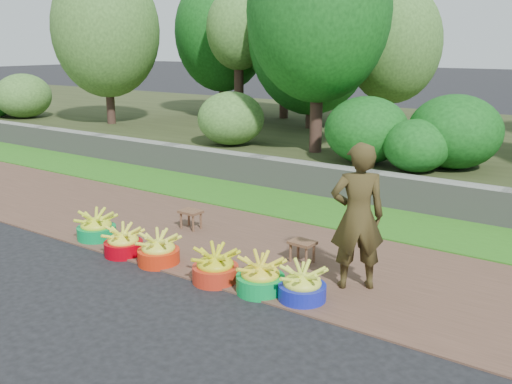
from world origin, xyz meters
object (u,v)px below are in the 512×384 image
Objects in this scene: basin_c at (158,250)px; stool_left at (191,214)px; basin_b at (123,242)px; basin_a at (96,227)px; stool_right at (302,246)px; basin_f at (302,286)px; basin_e at (260,277)px; vendor_woman at (358,217)px; basin_d at (215,267)px.

basin_c is 1.31m from stool_left.
basin_a is at bearing 166.07° from basin_b.
basin_b is 2.24m from stool_right.
basin_e is at bearing -171.28° from basin_f.
vendor_woman is (0.30, 0.60, 0.65)m from basin_f.
basin_c is 1.94m from basin_f.
basin_e is at bearing 4.22° from vendor_woman.
vendor_woman reaches higher than basin_d.
basin_b reaches higher than stool_right.
vendor_woman reaches higher than stool_right.
stool_left is at bearing 156.36° from basin_f.
basin_e is (0.57, 0.06, 0.00)m from basin_d.
basin_f is (3.24, -0.03, -0.01)m from basin_a.
basin_a is 1.31m from basin_c.
basin_b is 1.57× the size of stool_left.
basin_c is (1.31, -0.15, -0.00)m from basin_a.
basin_c reaches higher than basin_b.
basin_d is (0.90, -0.02, 0.00)m from basin_c.
stool_left is (-0.54, 1.20, 0.06)m from basin_c.
basin_f is at bearing -59.30° from stool_right.
basin_b is at bearing -179.45° from basin_d.
basin_a reaches higher than stool_left.
basin_e reaches higher than basin_b.
basin_e reaches higher than basin_a.
basin_a is 1.00× the size of basin_d.
basin_c is at bearing 3.51° from basin_b.
basin_b reaches higher than stool_left.
basin_d reaches higher than basin_f.
vendor_woman is (3.55, 0.57, 0.64)m from basin_a.
stool_left is (-2.00, 1.16, 0.06)m from basin_e.
stool_left is at bearing 88.40° from basin_b.
basin_f reaches higher than stool_left.
basin_e is 2.31m from stool_left.
basin_e is 0.96m from stool_right.
stool_right is (2.72, 0.85, 0.06)m from basin_a.
basin_a reaches higher than basin_f.
basin_d is 0.99× the size of basin_e.
basin_b is (0.73, -0.18, -0.01)m from basin_a.
stool_left is at bearing 174.19° from stool_right.
basin_e reaches higher than stool_right.
basin_e is 0.33× the size of vendor_woman.
basin_f is 1.57× the size of stool_right.
stool_right is at bearing 63.19° from basin_d.
stool_right is 0.20× the size of vendor_woman.
vendor_woman is (1.34, 0.73, 0.64)m from basin_d.
basin_a is at bearing 179.39° from basin_f.
stool_right is (-0.05, 0.96, 0.06)m from basin_e.
basin_f is at bearing 3.30° from basin_c.
stool_right is at bearing 35.27° from basin_c.
basin_d is 1.67× the size of stool_left.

